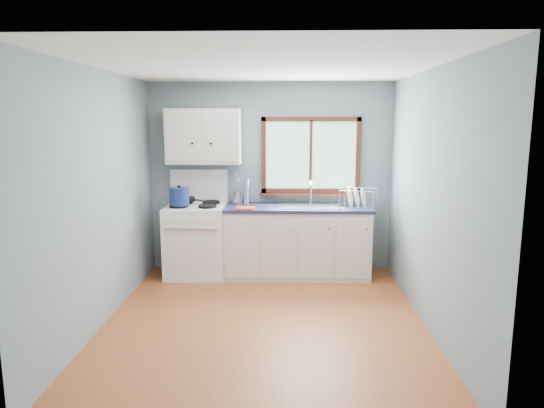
{
  "coord_description": "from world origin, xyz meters",
  "views": [
    {
      "loc": [
        0.21,
        -4.62,
        2.01
      ],
      "look_at": [
        0.05,
        0.9,
        1.05
      ],
      "focal_mm": 32.0,
      "sensor_mm": 36.0,
      "label": 1
    }
  ],
  "objects_px": {
    "sink": "(311,211)",
    "skillet": "(185,199)",
    "gas_range": "(196,238)",
    "utensil_crock": "(238,197)",
    "stockpot": "(179,196)",
    "base_cabinets": "(297,245)",
    "thermos": "(246,192)",
    "dish_rack": "(358,201)"
  },
  "relations": [
    {
      "from": "gas_range",
      "to": "thermos",
      "type": "bearing_deg",
      "value": 12.01
    },
    {
      "from": "sink",
      "to": "skillet",
      "type": "bearing_deg",
      "value": 176.29
    },
    {
      "from": "skillet",
      "to": "thermos",
      "type": "height_order",
      "value": "thermos"
    },
    {
      "from": "sink",
      "to": "skillet",
      "type": "xyz_separation_m",
      "value": [
        -1.64,
        0.11,
        0.13
      ]
    },
    {
      "from": "base_cabinets",
      "to": "thermos",
      "type": "height_order",
      "value": "thermos"
    },
    {
      "from": "dish_rack",
      "to": "skillet",
      "type": "bearing_deg",
      "value": -162.58
    },
    {
      "from": "utensil_crock",
      "to": "skillet",
      "type": "bearing_deg",
      "value": -172.19
    },
    {
      "from": "stockpot",
      "to": "thermos",
      "type": "bearing_deg",
      "value": 19.68
    },
    {
      "from": "sink",
      "to": "utensil_crock",
      "type": "relative_size",
      "value": 2.05
    },
    {
      "from": "sink",
      "to": "stockpot",
      "type": "xyz_separation_m",
      "value": [
        -1.66,
        -0.17,
        0.21
      ]
    },
    {
      "from": "stockpot",
      "to": "dish_rack",
      "type": "xyz_separation_m",
      "value": [
        2.25,
        0.21,
        -0.09
      ]
    },
    {
      "from": "sink",
      "to": "utensil_crock",
      "type": "bearing_deg",
      "value": 168.16
    },
    {
      "from": "skillet",
      "to": "utensil_crock",
      "type": "height_order",
      "value": "utensil_crock"
    },
    {
      "from": "base_cabinets",
      "to": "utensil_crock",
      "type": "relative_size",
      "value": 4.52
    },
    {
      "from": "stockpot",
      "to": "dish_rack",
      "type": "distance_m",
      "value": 2.26
    },
    {
      "from": "base_cabinets",
      "to": "dish_rack",
      "type": "xyz_separation_m",
      "value": [
        0.77,
        0.03,
        0.57
      ]
    },
    {
      "from": "gas_range",
      "to": "utensil_crock",
      "type": "bearing_deg",
      "value": 22.6
    },
    {
      "from": "utensil_crock",
      "to": "thermos",
      "type": "relative_size",
      "value": 1.24
    },
    {
      "from": "thermos",
      "to": "dish_rack",
      "type": "relative_size",
      "value": 0.61
    },
    {
      "from": "sink",
      "to": "utensil_crock",
      "type": "height_order",
      "value": "utensil_crock"
    },
    {
      "from": "skillet",
      "to": "utensil_crock",
      "type": "bearing_deg",
      "value": 27.05
    },
    {
      "from": "sink",
      "to": "thermos",
      "type": "bearing_deg",
      "value": 171.98
    },
    {
      "from": "skillet",
      "to": "thermos",
      "type": "bearing_deg",
      "value": 20.08
    },
    {
      "from": "gas_range",
      "to": "skillet",
      "type": "distance_m",
      "value": 0.53
    },
    {
      "from": "skillet",
      "to": "dish_rack",
      "type": "bearing_deg",
      "value": 17.39
    },
    {
      "from": "sink",
      "to": "stockpot",
      "type": "relative_size",
      "value": 2.64
    },
    {
      "from": "base_cabinets",
      "to": "utensil_crock",
      "type": "distance_m",
      "value": 1.0
    },
    {
      "from": "dish_rack",
      "to": "base_cabinets",
      "type": "bearing_deg",
      "value": -158.22
    },
    {
      "from": "base_cabinets",
      "to": "skillet",
      "type": "height_order",
      "value": "skillet"
    },
    {
      "from": "thermos",
      "to": "base_cabinets",
      "type": "bearing_deg",
      "value": -10.12
    },
    {
      "from": "base_cabinets",
      "to": "thermos",
      "type": "relative_size",
      "value": 5.61
    },
    {
      "from": "base_cabinets",
      "to": "gas_range",
      "type": "bearing_deg",
      "value": -179.18
    },
    {
      "from": "gas_range",
      "to": "thermos",
      "type": "relative_size",
      "value": 4.12
    },
    {
      "from": "utensil_crock",
      "to": "dish_rack",
      "type": "distance_m",
      "value": 1.56
    },
    {
      "from": "base_cabinets",
      "to": "sink",
      "type": "xyz_separation_m",
      "value": [
        0.18,
        -0.0,
        0.45
      ]
    },
    {
      "from": "sink",
      "to": "dish_rack",
      "type": "distance_m",
      "value": 0.61
    },
    {
      "from": "utensil_crock",
      "to": "thermos",
      "type": "xyz_separation_m",
      "value": [
        0.12,
        -0.08,
        0.08
      ]
    },
    {
      "from": "base_cabinets",
      "to": "skillet",
      "type": "relative_size",
      "value": 4.47
    },
    {
      "from": "sink",
      "to": "thermos",
      "type": "relative_size",
      "value": 2.55
    },
    {
      "from": "utensil_crock",
      "to": "dish_rack",
      "type": "relative_size",
      "value": 0.76
    },
    {
      "from": "base_cabinets",
      "to": "stockpot",
      "type": "bearing_deg",
      "value": -173.3
    },
    {
      "from": "base_cabinets",
      "to": "skillet",
      "type": "xyz_separation_m",
      "value": [
        -1.46,
        0.11,
        0.58
      ]
    }
  ]
}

